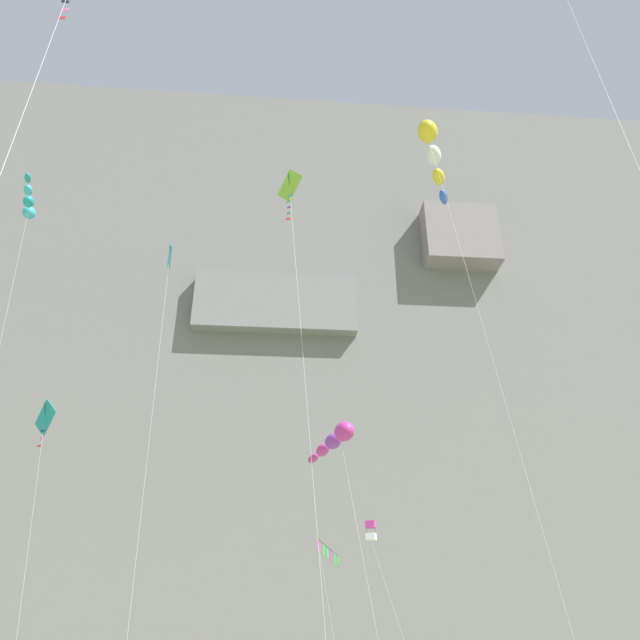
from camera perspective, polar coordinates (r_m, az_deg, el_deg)
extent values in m
cube|color=slate|center=(77.55, -4.34, -5.28)|extent=(180.00, 25.91, 69.26)
cube|color=gray|center=(67.16, -4.11, 1.24)|extent=(17.33, 2.95, 6.68)
cube|color=gray|center=(74.37, 12.76, 7.52)|extent=(8.65, 2.85, 7.77)
cube|color=black|center=(20.89, -22.38, 25.45)|extent=(0.20, 0.03, 0.10)
cube|color=pink|center=(20.60, -22.35, 24.88)|extent=(0.20, 0.05, 0.10)
cube|color=red|center=(20.33, -22.64, 24.26)|extent=(0.20, 0.05, 0.10)
ellipsoid|color=#CC3399|center=(33.26, 2.25, -10.21)|extent=(1.34, 1.62, 1.03)
ellipsoid|color=purple|center=(34.74, 1.21, -11.08)|extent=(1.16, 1.57, 0.85)
ellipsoid|color=#CC3399|center=(36.24, 0.25, -11.88)|extent=(0.98, 1.52, 0.66)
ellipsoid|color=#CC3399|center=(37.75, -0.64, -12.61)|extent=(0.80, 1.46, 0.48)
cylinder|color=silver|center=(31.04, 4.34, -22.67)|extent=(1.92, 2.60, 14.11)
cube|color=teal|center=(40.43, -23.93, -8.20)|extent=(1.63, 1.52, 2.11)
cylinder|color=black|center=(40.43, -23.93, -8.20)|extent=(0.31, 0.59, 1.70)
cube|color=navy|center=(40.18, -24.15, -9.28)|extent=(0.23, 0.15, 0.13)
cube|color=pink|center=(40.04, -24.21, -9.89)|extent=(0.24, 0.14, 0.13)
cube|color=red|center=(39.93, -24.40, -10.49)|extent=(0.25, 0.12, 0.13)
cylinder|color=silver|center=(37.71, -25.42, -19.77)|extent=(1.91, 1.41, 16.07)
cube|color=#38B2D1|center=(39.95, -13.64, 5.74)|extent=(0.53, 1.69, 1.74)
cylinder|color=black|center=(39.95, -13.64, 5.74)|extent=(0.23, 0.11, 1.43)
cube|color=green|center=(39.59, -13.68, 4.96)|extent=(0.07, 0.21, 0.10)
cube|color=black|center=(39.40, -13.78, 4.52)|extent=(0.09, 0.20, 0.10)
cube|color=black|center=(39.21, -13.80, 4.08)|extent=(0.06, 0.21, 0.10)
cylinder|color=silver|center=(32.56, -15.54, -11.62)|extent=(1.37, 3.90, 25.68)
cube|color=#CC3399|center=(41.43, 4.68, -18.23)|extent=(0.76, 0.76, 0.41)
cube|color=white|center=(41.30, 4.72, -19.24)|extent=(0.76, 0.76, 0.41)
cylinder|color=black|center=(41.41, 5.07, -18.73)|extent=(0.02, 0.02, 1.09)
cylinder|color=black|center=(41.33, 4.32, -18.74)|extent=(0.02, 0.02, 1.09)
cylinder|color=silver|center=(40.36, 7.49, -26.58)|extent=(2.91, 1.39, 10.35)
ellipsoid|color=yellow|center=(33.49, 9.85, 16.71)|extent=(1.49, 1.71, 1.11)
ellipsoid|color=white|center=(34.58, 10.37, 14.69)|extent=(1.31, 1.63, 0.92)
ellipsoid|color=yellow|center=(35.71, 10.84, 12.79)|extent=(1.14, 1.54, 0.74)
ellipsoid|color=blue|center=(36.89, 11.28, 11.01)|extent=(0.97, 1.45, 0.56)
cylinder|color=silver|center=(25.86, 16.14, -5.39)|extent=(2.91, 1.69, 27.18)
ellipsoid|color=#38B2D1|center=(45.59, -25.18, 8.92)|extent=(1.05, 1.15, 0.87)
ellipsoid|color=teal|center=(44.72, -25.22, 9.81)|extent=(0.91, 1.10, 0.72)
ellipsoid|color=#38B2D1|center=(43.86, -25.25, 10.74)|extent=(0.76, 1.06, 0.57)
ellipsoid|color=teal|center=(43.02, -25.28, 11.71)|extent=(0.61, 1.01, 0.42)
cylinder|color=black|center=(39.14, 0.84, -20.27)|extent=(1.96, 6.86, 0.03)
cube|color=#CC3399|center=(36.20, -0.06, -20.12)|extent=(0.23, 0.55, 0.61)
cube|color=green|center=(37.36, 0.32, -20.39)|extent=(0.18, 0.53, 0.60)
cube|color=green|center=(38.51, 0.67, -20.63)|extent=(0.23, 0.55, 0.61)
cube|color=#CC3399|center=(39.67, 1.01, -20.87)|extent=(0.21, 0.54, 0.61)
cube|color=green|center=(40.82, 1.32, -21.08)|extent=(0.22, 0.54, 0.61)
cube|color=green|center=(41.98, 1.62, -21.29)|extent=(0.22, 0.54, 0.61)
cylinder|color=silver|center=(35.83, 1.28, -27.17)|extent=(1.83, 1.05, 9.57)
cube|color=#8CCC33|center=(28.18, -2.79, 12.23)|extent=(1.09, 1.14, 1.50)
cylinder|color=black|center=(28.18, -2.79, 12.23)|extent=(0.24, 0.38, 1.21)
cube|color=#38B2D1|center=(27.81, -2.86, 11.34)|extent=(0.15, 0.14, 0.09)
cube|color=green|center=(27.61, -2.89, 10.83)|extent=(0.16, 0.11, 0.09)
cube|color=purple|center=(27.41, -2.86, 10.32)|extent=(0.17, 0.09, 0.09)
cube|color=green|center=(27.21, -2.88, 9.80)|extent=(0.16, 0.12, 0.09)
cube|color=red|center=(27.01, -2.96, 9.27)|extent=(0.18, 0.07, 0.09)
cylinder|color=silver|center=(21.66, -1.08, -9.27)|extent=(1.75, 1.87, 22.11)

